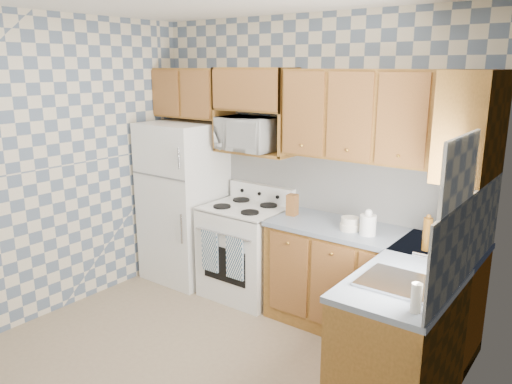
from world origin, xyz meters
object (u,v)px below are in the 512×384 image
Objects in this scene: refrigerator at (184,202)px; stove_body at (246,252)px; microwave at (248,134)px; electric_kettle at (368,225)px.

refrigerator is 0.89m from stove_body.
microwave reaches higher than stove_body.
microwave is at bearing 112.34° from stove_body.
microwave is 3.49× the size of electric_kettle.
refrigerator is at bearing -168.11° from microwave.
stove_body is 1.42m from electric_kettle.
microwave is at bearing 10.38° from refrigerator.
refrigerator is 1.09m from microwave.
stove_body is (0.80, 0.03, -0.39)m from refrigerator.
microwave is (-0.05, 0.11, 1.16)m from stove_body.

